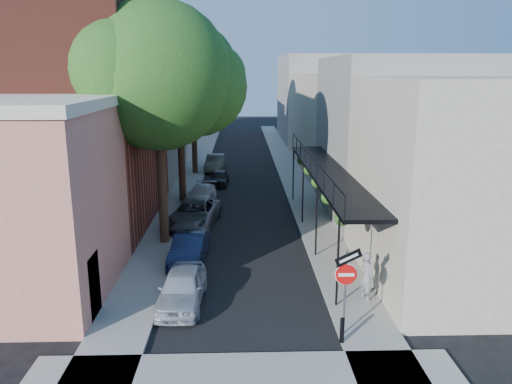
{
  "coord_description": "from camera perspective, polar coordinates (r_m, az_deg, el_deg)",
  "views": [
    {
      "loc": [
        -0.06,
        -13.2,
        8.23
      ],
      "look_at": [
        0.63,
        9.08,
        2.8
      ],
      "focal_mm": 35.0,
      "sensor_mm": 36.0,
      "label": 1
    }
  ],
  "objects": [
    {
      "name": "oak_mid",
      "position": [
        31.63,
        -8.03,
        11.43
      ],
      "size": [
        6.6,
        6.0,
        10.2
      ],
      "color": "#2F2013",
      "rests_on": "ground"
    },
    {
      "name": "buildings_left",
      "position": [
        43.09,
        -14.32,
        8.89
      ],
      "size": [
        10.1,
        59.1,
        12.0
      ],
      "color": "tan",
      "rests_on": "ground"
    },
    {
      "name": "pedestrian",
      "position": [
        18.67,
        12.56,
        -9.36
      ],
      "size": [
        0.64,
        0.77,
        1.81
      ],
      "primitive_type": "imported",
      "rotation": [
        0.0,
        0.0,
        1.93
      ],
      "color": "slate",
      "rests_on": "sidewalk_right"
    },
    {
      "name": "road_surface",
      "position": [
        43.97,
        -1.66,
        2.9
      ],
      "size": [
        6.0,
        64.0,
        0.01
      ],
      "primitive_type": "cube",
      "color": "black",
      "rests_on": "ground"
    },
    {
      "name": "sidewalk_right",
      "position": [
        44.15,
        3.54,
        2.99
      ],
      "size": [
        2.0,
        64.0,
        0.12
      ],
      "primitive_type": "cube",
      "color": "gray",
      "rests_on": "ground"
    },
    {
      "name": "parked_car_d",
      "position": [
        31.91,
        -6.29,
        -0.3
      ],
      "size": [
        2.06,
        4.04,
        1.12
      ],
      "primitive_type": "imported",
      "rotation": [
        0.0,
        0.0,
        -0.13
      ],
      "color": "silver",
      "rests_on": "ground"
    },
    {
      "name": "parked_car_c",
      "position": [
        27.19,
        -7.07,
        -2.51
      ],
      "size": [
        2.96,
        5.24,
        1.38
      ],
      "primitive_type": "imported",
      "rotation": [
        0.0,
        0.0,
        -0.14
      ],
      "color": "#57595E",
      "rests_on": "ground"
    },
    {
      "name": "sidewalk_left",
      "position": [
        44.14,
        -6.87,
        2.92
      ],
      "size": [
        2.0,
        64.0,
        0.12
      ],
      "primitive_type": "cube",
      "color": "gray",
      "rests_on": "ground"
    },
    {
      "name": "sign_post",
      "position": [
        15.79,
        10.27,
        -9.63
      ],
      "size": [
        0.89,
        0.17,
        2.99
      ],
      "color": "#595B60",
      "rests_on": "ground"
    },
    {
      "name": "bollard",
      "position": [
        16.01,
        9.81,
        -15.31
      ],
      "size": [
        0.14,
        0.14,
        0.8
      ],
      "primitive_type": "cylinder",
      "color": "black",
      "rests_on": "sidewalk_right"
    },
    {
      "name": "parked_car_a",
      "position": [
        18.41,
        -8.44,
        -10.76
      ],
      "size": [
        1.7,
        3.91,
        1.31
      ],
      "primitive_type": "imported",
      "rotation": [
        0.0,
        0.0,
        -0.04
      ],
      "color": "#A8AEBA",
      "rests_on": "ground"
    },
    {
      "name": "sidewalk_cross",
      "position": [
        14.68,
        -1.33,
        -20.12
      ],
      "size": [
        12.0,
        2.0,
        0.12
      ],
      "primitive_type": "cube",
      "color": "gray",
      "rests_on": "ground"
    },
    {
      "name": "parked_car_f",
      "position": [
        42.28,
        -4.67,
        3.34
      ],
      "size": [
        1.69,
        4.17,
        1.34
      ],
      "primitive_type": "imported",
      "rotation": [
        0.0,
        0.0,
        -0.07
      ],
      "color": "#615C52",
      "rests_on": "ground"
    },
    {
      "name": "oak_near",
      "position": [
        23.69,
        -10.05,
        12.64
      ],
      "size": [
        7.48,
        6.8,
        11.42
      ],
      "color": "#2F2013",
      "rests_on": "ground"
    },
    {
      "name": "oak_far",
      "position": [
        40.6,
        -6.61,
        13.64
      ],
      "size": [
        7.7,
        7.0,
        11.9
      ],
      "color": "#2F2013",
      "rests_on": "ground"
    },
    {
      "name": "parked_car_b",
      "position": [
        22.24,
        -7.64,
        -6.42
      ],
      "size": [
        1.61,
        3.91,
        1.26
      ],
      "primitive_type": "imported",
      "rotation": [
        0.0,
        0.0,
        -0.07
      ],
      "color": "#111B37",
      "rests_on": "ground"
    },
    {
      "name": "buildings_right",
      "position": [
        43.8,
        10.28,
        8.48
      ],
      "size": [
        9.8,
        55.0,
        10.0
      ],
      "color": "beige",
      "rests_on": "ground"
    },
    {
      "name": "parked_car_e",
      "position": [
        36.82,
        -4.25,
        1.63
      ],
      "size": [
        1.49,
        3.35,
        1.12
      ],
      "primitive_type": "imported",
      "rotation": [
        0.0,
        0.0,
        -0.05
      ],
      "color": "black",
      "rests_on": "ground"
    },
    {
      "name": "ground",
      "position": [
        15.55,
        -1.36,
        -18.26
      ],
      "size": [
        160.0,
        160.0,
        0.0
      ],
      "primitive_type": "plane",
      "color": "black",
      "rests_on": "ground"
    }
  ]
}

